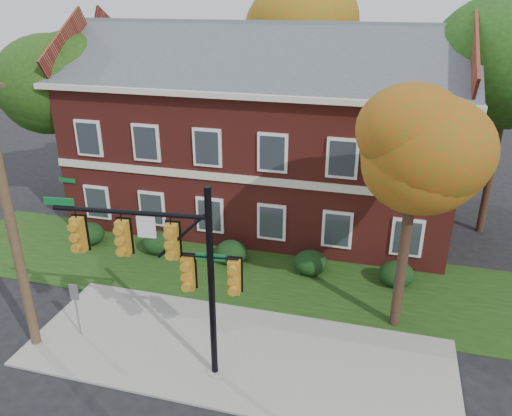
% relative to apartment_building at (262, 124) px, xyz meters
% --- Properties ---
extents(ground, '(120.00, 120.00, 0.00)m').
position_rel_apartment_building_xyz_m(ground, '(2.00, -11.95, -4.99)').
color(ground, black).
rests_on(ground, ground).
extents(sidewalk, '(14.00, 5.00, 0.08)m').
position_rel_apartment_building_xyz_m(sidewalk, '(2.00, -10.95, -4.95)').
color(sidewalk, gray).
rests_on(sidewalk, ground).
extents(grass_strip, '(30.00, 6.00, 0.04)m').
position_rel_apartment_building_xyz_m(grass_strip, '(2.00, -5.95, -4.97)').
color(grass_strip, '#193811').
rests_on(grass_strip, ground).
extents(apartment_building, '(18.80, 8.80, 9.74)m').
position_rel_apartment_building_xyz_m(apartment_building, '(0.00, 0.00, 0.00)').
color(apartment_building, maroon).
rests_on(apartment_building, ground).
extents(hedge_far_left, '(1.40, 1.26, 1.05)m').
position_rel_apartment_building_xyz_m(hedge_far_left, '(-7.00, -5.25, -4.46)').
color(hedge_far_left, black).
rests_on(hedge_far_left, ground).
extents(hedge_left, '(1.40, 1.26, 1.05)m').
position_rel_apartment_building_xyz_m(hedge_left, '(-3.50, -5.25, -4.46)').
color(hedge_left, black).
rests_on(hedge_left, ground).
extents(hedge_center, '(1.40, 1.26, 1.05)m').
position_rel_apartment_building_xyz_m(hedge_center, '(0.00, -5.25, -4.46)').
color(hedge_center, black).
rests_on(hedge_center, ground).
extents(hedge_right, '(1.40, 1.26, 1.05)m').
position_rel_apartment_building_xyz_m(hedge_right, '(3.50, -5.25, -4.46)').
color(hedge_right, black).
rests_on(hedge_right, ground).
extents(hedge_far_right, '(1.40, 1.26, 1.05)m').
position_rel_apartment_building_xyz_m(hedge_far_right, '(7.00, -5.25, -4.46)').
color(hedge_far_right, black).
rests_on(hedge_far_right, ground).
extents(tree_near_right, '(4.50, 4.25, 8.58)m').
position_rel_apartment_building_xyz_m(tree_near_right, '(7.22, -8.09, 1.68)').
color(tree_near_right, black).
rests_on(tree_near_right, ground).
extents(tree_left_rear, '(5.40, 5.10, 8.88)m').
position_rel_apartment_building_xyz_m(tree_left_rear, '(-9.73, -1.12, 1.69)').
color(tree_left_rear, black).
rests_on(tree_left_rear, ground).
extents(tree_far_rear, '(6.84, 6.46, 11.52)m').
position_rel_apartment_building_xyz_m(tree_far_rear, '(1.34, 7.84, 3.86)').
color(tree_far_rear, black).
rests_on(tree_far_rear, ground).
extents(traffic_signal, '(5.61, 0.83, 6.29)m').
position_rel_apartment_building_xyz_m(traffic_signal, '(0.51, -12.18, -1.09)').
color(traffic_signal, gray).
rests_on(traffic_signal, ground).
extents(utility_pole, '(1.47, 0.32, 9.43)m').
position_rel_apartment_building_xyz_m(utility_pole, '(-4.71, -12.24, -0.21)').
color(utility_pole, '#4C3523').
rests_on(utility_pole, ground).
extents(sign_post, '(0.30, 0.07, 2.07)m').
position_rel_apartment_building_xyz_m(sign_post, '(-3.50, -11.47, -3.58)').
color(sign_post, slate).
rests_on(sign_post, ground).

